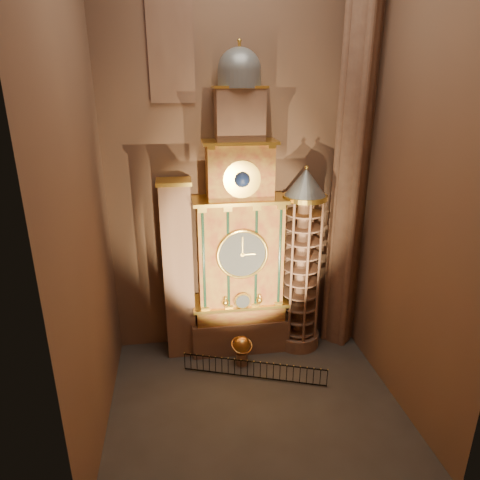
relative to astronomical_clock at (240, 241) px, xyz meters
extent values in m
plane|color=#383330|center=(0.00, -4.96, -6.68)|extent=(14.00, 14.00, 0.00)
plane|color=#876249|center=(0.00, 1.04, 4.32)|extent=(22.00, 0.00, 22.00)
plane|color=#876249|center=(-7.00, -4.96, 4.32)|extent=(0.00, 22.00, 22.00)
plane|color=#876249|center=(7.00, -4.96, 4.32)|extent=(0.00, 22.00, 22.00)
cube|color=#8C634C|center=(0.00, 0.04, -5.68)|extent=(5.60, 2.20, 2.00)
cube|color=maroon|center=(0.00, 0.04, -4.18)|extent=(5.00, 2.00, 1.00)
cube|color=#F4C347|center=(0.00, -0.01, -3.63)|extent=(5.40, 2.30, 0.18)
cube|color=maroon|center=(0.00, 0.04, -0.68)|extent=(4.60, 2.00, 6.00)
cylinder|color=black|center=(-2.05, -0.82, -0.68)|extent=(0.32, 0.32, 5.60)
cylinder|color=black|center=(-0.75, -0.82, -0.68)|extent=(0.32, 0.32, 5.60)
cylinder|color=black|center=(0.75, -0.82, -0.68)|extent=(0.32, 0.32, 5.60)
cylinder|color=black|center=(2.05, -0.82, -0.68)|extent=(0.32, 0.32, 5.60)
cube|color=#F4C347|center=(0.00, -0.01, 2.37)|extent=(5.00, 2.25, 0.18)
cylinder|color=#2D3033|center=(0.00, -0.97, -0.38)|extent=(2.60, 0.12, 2.60)
torus|color=#F4C347|center=(0.00, -1.02, -0.38)|extent=(2.80, 0.16, 2.80)
cylinder|color=#F4C347|center=(0.00, -1.12, -3.08)|extent=(0.90, 0.10, 0.90)
sphere|color=#F4C347|center=(-0.95, -1.07, -3.13)|extent=(0.36, 0.36, 0.36)
sphere|color=#F4C347|center=(0.95, -1.07, -3.13)|extent=(0.36, 0.36, 0.36)
cube|color=maroon|center=(0.00, 0.04, 3.82)|extent=(3.40, 1.80, 3.00)
sphere|color=#0C193E|center=(0.00, -0.87, 3.62)|extent=(0.80, 0.80, 0.80)
cube|color=#F4C347|center=(0.00, -0.01, 5.37)|extent=(3.80, 2.00, 0.15)
cube|color=#8C634C|center=(0.00, 0.04, 6.62)|extent=(2.40, 1.60, 2.60)
sphere|color=slate|center=(0.00, 0.04, 8.72)|extent=(2.10, 2.10, 2.10)
cylinder|color=#F4C347|center=(0.00, 0.04, 9.62)|extent=(0.14, 0.14, 0.80)
cube|color=#8C634C|center=(-3.40, 0.04, -1.68)|extent=(1.60, 1.40, 10.00)
cube|color=#F4C347|center=(-3.40, -0.38, -3.68)|extent=(1.35, 0.10, 2.10)
cube|color=#482113|center=(-3.40, -0.44, -3.68)|extent=(1.05, 0.04, 1.75)
cube|color=#F4C347|center=(-3.40, -0.38, -1.08)|extent=(1.35, 0.10, 2.10)
cube|color=#482113|center=(-3.40, -0.44, -1.08)|extent=(1.05, 0.04, 1.75)
cube|color=#F4C347|center=(-3.40, -0.38, 1.52)|extent=(1.35, 0.10, 2.10)
cube|color=#482113|center=(-3.40, -0.44, 1.52)|extent=(1.05, 0.04, 1.75)
cube|color=#F4C347|center=(-3.40, 0.04, 3.42)|extent=(1.80, 1.60, 0.20)
cylinder|color=#8C634C|center=(3.50, -0.26, -6.28)|extent=(2.50, 2.50, 0.80)
cylinder|color=#8C634C|center=(3.50, -0.26, -1.78)|extent=(0.70, 0.70, 8.20)
cylinder|color=#F4C347|center=(3.50, -0.26, 2.42)|extent=(2.40, 2.40, 0.25)
cone|color=slate|center=(3.50, -0.26, 3.22)|extent=(2.30, 2.30, 1.50)
sphere|color=#F4C347|center=(3.50, -0.26, 4.02)|extent=(0.20, 0.20, 0.20)
cylinder|color=#8C634C|center=(6.10, 0.04, 4.32)|extent=(1.60, 1.60, 22.00)
cylinder|color=#8C634C|center=(6.90, 0.04, 4.32)|extent=(0.44, 0.44, 22.00)
cylinder|color=#8C634C|center=(5.30, 0.04, 4.32)|extent=(0.44, 0.44, 22.00)
cylinder|color=#8C634C|center=(6.10, 0.84, 4.32)|extent=(0.44, 0.44, 22.00)
cylinder|color=#8C634C|center=(6.10, -0.76, 4.32)|extent=(0.44, 0.44, 22.00)
cube|color=navy|center=(-3.20, 0.98, 9.82)|extent=(2.00, 0.10, 5.00)
cube|color=#8C634C|center=(-3.20, 0.92, 9.82)|extent=(2.20, 0.06, 5.20)
cylinder|color=#8C634C|center=(-0.15, -1.80, -6.30)|extent=(0.65, 0.65, 0.75)
sphere|color=#D1883B|center=(-0.15, -1.80, -5.44)|extent=(0.97, 0.97, 0.97)
torus|color=#D1883B|center=(-0.15, -1.80, -5.44)|extent=(1.46, 1.41, 0.52)
cube|color=black|center=(0.29, -3.14, -5.64)|extent=(7.22, 2.60, 0.04)
cube|color=black|center=(0.29, -3.14, -6.59)|extent=(7.22, 2.60, 0.04)
camera|label=1|loc=(-3.28, -21.73, 8.11)|focal=32.00mm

